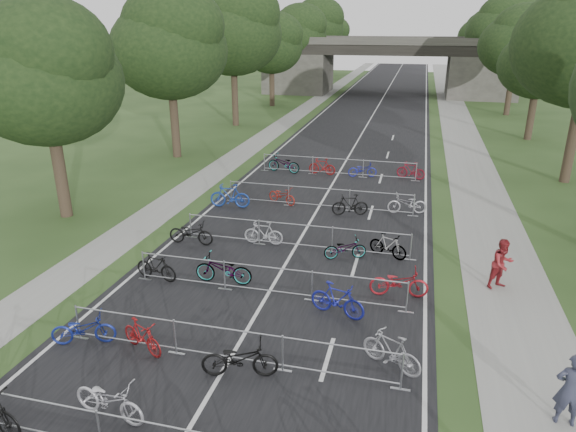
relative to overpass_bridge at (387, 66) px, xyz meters
The scene contains 45 objects.
road 15.41m from the overpass_bridge, 90.00° to the right, with size 11.00×140.00×0.01m, color black.
sidewalk_right 17.36m from the overpass_bridge, 61.93° to the right, with size 3.00×140.00×0.01m, color gray.
sidewalk_left 17.14m from the overpass_bridge, 116.57° to the right, with size 2.00×140.00×0.01m, color gray.
lane_markings 15.41m from the overpass_bridge, 90.00° to the right, with size 0.12×140.00×0.00m, color silver.
overpass_bridge is the anchor object (origin of this frame).
tree_left_0 50.47m from the overpass_bridge, 103.07° to the right, with size 6.72×6.72×10.25m.
tree_left_1 38.97m from the overpass_bridge, 107.08° to the right, with size 7.56×7.56×11.53m.
tree_left_2 27.92m from the overpass_bridge, 114.44° to the right, with size 8.40×8.40×12.81m.
tree_right_2 28.39m from the overpass_bridge, 62.40° to the right, with size 6.16×6.16×9.39m.
tree_left_3 17.59m from the overpass_bridge, 131.07° to the right, with size 6.72×6.72×10.25m.
tree_right_3 18.82m from the overpass_bridge, 44.93° to the right, with size 7.17×7.17×10.93m.
tree_left_4 12.05m from the overpass_bridge, behind, with size 7.56×7.56×11.53m.
tree_right_4 13.86m from the overpass_bridge, ahead, with size 8.18×8.18×12.47m.
tree_left_5 16.44m from the overpass_bridge, 136.20° to the left, with size 8.40×8.40×12.81m.
tree_right_5 17.23m from the overpass_bridge, 39.82° to the left, with size 6.16×6.16×9.39m.
tree_left_6 25.77m from the overpass_bridge, 116.43° to the left, with size 6.72×6.72×10.25m.
tree_right_6 26.62m from the overpass_bridge, 60.25° to the left, with size 7.17×7.17×10.93m.
barrier_row_2 57.88m from the overpass_bridge, 90.00° to the right, with size 9.70×0.08×1.10m.
barrier_row_3 54.08m from the overpass_bridge, 90.00° to the right, with size 9.70×0.08×1.10m.
barrier_row_4 50.09m from the overpass_bridge, 90.00° to the right, with size 9.70×0.08×1.10m.
barrier_row_5 45.10m from the overpass_bridge, 90.00° to the right, with size 9.70×0.08×1.10m.
barrier_row_6 39.11m from the overpass_bridge, 90.00° to the right, with size 9.70×0.08×1.10m.
bike_5 60.56m from the overpass_bridge, 91.81° to the right, with size 0.68×1.94×1.02m, color #BCBBC4.
bike_8 58.23m from the overpass_bridge, 94.24° to the right, with size 0.63×1.81×0.95m, color navy.
bike_9 58.05m from the overpass_bridge, 92.46° to the right, with size 0.46×1.62×0.97m, color maroon.
bike_10 58.35m from the overpass_bridge, 89.50° to the right, with size 0.70×2.01×1.05m, color black.
bike_11 57.22m from the overpass_bridge, 85.68° to the right, with size 0.50×1.78×1.07m, color #9E9EA5.
bike_12 54.16m from the overpass_bridge, 94.42° to the right, with size 0.48×1.70×1.02m, color black.
bike_13 53.69m from the overpass_bridge, 91.85° to the right, with size 0.72×2.06×1.08m, color #A5A7AD.
bike_14 54.85m from the overpass_bridge, 87.39° to the right, with size 0.52×1.84×1.11m, color navy.
bike_15 53.25m from the overpass_bridge, 85.36° to the right, with size 0.68×1.95×1.03m, color maroon.
bike_16 50.93m from the overpass_bridge, 94.84° to the right, with size 0.67×1.93×1.01m, color black.
bike_17 50.04m from the overpass_bridge, 91.57° to the right, with size 0.47×1.66×1.00m, color #A8AAB0.
bike_18 50.64m from the overpass_bridge, 87.59° to the right, with size 0.58×1.67×0.88m, color #A5A7AD.
bike_19 50.17m from the overpass_bridge, 85.73° to the right, with size 0.46×1.62×0.97m, color #A5A7AD.
bike_20 46.26m from the overpass_bridge, 95.34° to the right, with size 0.57×2.01×1.21m, color #1C3C9A.
bike_21 44.94m from the overpass_bridge, 92.47° to the right, with size 0.59×1.68×0.88m, color maroon.
bike_22 45.73m from the overpass_bridge, 87.93° to the right, with size 0.49×1.73×1.04m, color black.
bike_23 44.97m from the overpass_bridge, 84.52° to the right, with size 0.65×1.87×0.98m, color #A7A6AD.
bike_24 39.34m from the overpass_bridge, 94.88° to the right, with size 0.73×2.11×1.11m, color #A5A7AD.
bike_25 39.09m from the overpass_bridge, 91.41° to the right, with size 0.47×1.67×1.01m, color maroon.
bike_26 39.04m from the overpass_bridge, 87.82° to the right, with size 0.59×1.70×0.89m, color #1B2095.
bike_27 38.95m from the overpass_bridge, 83.64° to the right, with size 0.48×1.69×1.02m, color maroon.
pedestrian_a 58.68m from the overpass_bridge, 81.87° to the right, with size 0.68×0.44×1.85m, color #2E3145.
pedestrian_b 52.15m from the overpass_bridge, 81.52° to the right, with size 0.88×0.68×1.80m, color maroon.
Camera 1 is at (4.45, -3.71, 8.66)m, focal length 32.00 mm.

